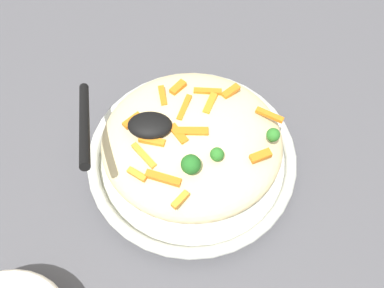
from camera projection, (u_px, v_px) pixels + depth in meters
name	position (u px, v px, depth m)	size (l,w,h in m)	color
ground_plane	(192.00, 164.00, 0.62)	(2.40, 2.40, 0.00)	#4C4C51
serving_bowl	(192.00, 158.00, 0.60)	(0.29, 0.29, 0.04)	silver
pasta_mound	(192.00, 142.00, 0.56)	(0.24, 0.23, 0.07)	beige
carrot_piece_0	(210.00, 104.00, 0.55)	(0.03, 0.01, 0.01)	orange
carrot_piece_1	(137.00, 174.00, 0.50)	(0.02, 0.01, 0.01)	orange
carrot_piece_2	(132.00, 120.00, 0.54)	(0.03, 0.01, 0.01)	orange
carrot_piece_3	(163.00, 178.00, 0.50)	(0.04, 0.01, 0.01)	orange
carrot_piece_4	(180.00, 200.00, 0.49)	(0.02, 0.01, 0.01)	orange
carrot_piece_5	(152.00, 141.00, 0.52)	(0.03, 0.01, 0.01)	orange
carrot_piece_6	(178.00, 88.00, 0.57)	(0.02, 0.01, 0.01)	orange
carrot_piece_7	(270.00, 115.00, 0.55)	(0.04, 0.01, 0.01)	orange
carrot_piece_8	(184.00, 108.00, 0.55)	(0.04, 0.01, 0.01)	orange
carrot_piece_9	(144.00, 156.00, 0.52)	(0.04, 0.01, 0.01)	orange
carrot_piece_10	(195.00, 131.00, 0.53)	(0.04, 0.01, 0.01)	orange
carrot_piece_11	(208.00, 91.00, 0.56)	(0.04, 0.01, 0.01)	orange
carrot_piece_12	(163.00, 96.00, 0.56)	(0.03, 0.01, 0.01)	orange
carrot_piece_13	(261.00, 156.00, 0.52)	(0.03, 0.01, 0.01)	orange
carrot_piece_14	(178.00, 134.00, 0.53)	(0.03, 0.01, 0.01)	orange
carrot_piece_15	(231.00, 91.00, 0.56)	(0.03, 0.01, 0.01)	orange
broccoli_floret_0	(191.00, 164.00, 0.49)	(0.02, 0.02, 0.03)	#205B1C
broccoli_floret_1	(217.00, 154.00, 0.50)	(0.02, 0.02, 0.02)	#296820
broccoli_floret_2	(273.00, 135.00, 0.52)	(0.02, 0.02, 0.02)	#296820
serving_spoon	(127.00, 123.00, 0.52)	(0.13, 0.15, 0.07)	black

